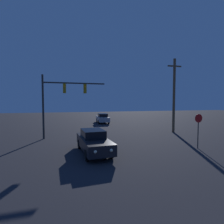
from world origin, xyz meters
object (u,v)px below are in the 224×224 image
Objects in this scene: stop_sign at (198,125)px; traffic_signal_mast at (61,96)px; car_near at (94,141)px; utility_pole at (174,94)px; car_far at (103,118)px.

traffic_signal_mast is at bearing 146.16° from stop_sign.
utility_pole reaches higher than car_near.
car_far is at bearing 101.32° from stop_sign.
stop_sign reaches higher than car_far.
traffic_signal_mast reaches higher than stop_sign.
traffic_signal_mast is at bearing -117.20° from car_far.
stop_sign is at bearing -75.18° from car_far.
car_far is at bearing -108.06° from car_near.
utility_pole is (2.40, 6.51, 2.55)m from stop_sign.
stop_sign is 0.31× the size of utility_pole.
traffic_signal_mast is (-2.21, 5.67, 3.25)m from car_near.
car_far is 12.93m from traffic_signal_mast.
utility_pole reaches higher than stop_sign.
utility_pole is (5.88, -10.86, 3.51)m from car_far.
car_near is 7.77m from stop_sign.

